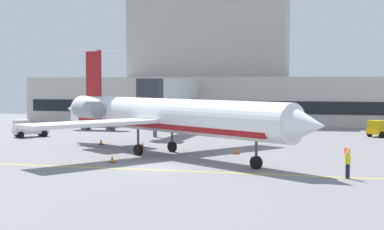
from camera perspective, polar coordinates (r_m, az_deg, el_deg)
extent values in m
cube|color=slate|center=(40.18, -4.14, -5.37)|extent=(120.00, 120.00, 0.10)
cube|color=yellow|center=(39.32, -4.55, -5.48)|extent=(108.00, 0.24, 0.01)
cube|color=red|center=(50.17, 15.22, -3.69)|extent=(0.30, 8.00, 0.01)
cube|color=#B7B2A8|center=(85.24, 2.18, 1.51)|extent=(55.89, 11.26, 6.79)
cube|color=#A8A49A|center=(88.52, 1.68, 7.71)|extent=(24.14, 7.88, 12.13)
cube|color=black|center=(79.73, 1.33, 0.83)|extent=(53.66, 0.12, 1.73)
cube|color=silver|center=(70.86, -1.57, 2.55)|extent=(1.40, 19.05, 2.40)
cube|color=#2D333D|center=(60.89, -4.25, 2.43)|extent=(2.40, 2.00, 2.64)
cylinder|color=#4C4C51|center=(78.70, 0.02, 0.32)|extent=(0.44, 0.44, 3.91)
cylinder|color=#4C4C51|center=(62.63, -3.74, -0.43)|extent=(0.44, 0.44, 3.91)
cylinder|color=white|center=(46.80, -2.70, -0.02)|extent=(23.49, 17.48, 2.77)
cube|color=maroon|center=(46.85, -2.70, -0.95)|extent=(21.14, 15.73, 0.50)
cone|color=white|center=(36.69, 11.29, -0.98)|extent=(4.05, 3.97, 2.72)
cone|color=white|center=(58.93, -11.52, 0.59)|extent=(4.30, 3.99, 2.36)
cube|color=white|center=(51.77, 2.69, -0.17)|extent=(8.77, 10.65, 0.28)
cube|color=white|center=(43.58, -10.24, -0.86)|extent=(8.77, 10.65, 0.28)
cylinder|color=gray|center=(54.95, -6.43, 0.66)|extent=(3.60, 3.15, 1.52)
cylinder|color=gray|center=(52.60, -10.35, 0.52)|extent=(3.60, 3.15, 1.52)
cube|color=maroon|center=(55.96, -9.85, 4.14)|extent=(2.19, 1.62, 4.40)
cube|color=white|center=(56.04, -9.88, 6.39)|extent=(4.12, 4.75, 0.20)
cylinder|color=#3F3F44|center=(39.54, 6.47, -3.39)|extent=(0.20, 0.20, 1.47)
cylinder|color=black|center=(39.67, 6.46, -4.77)|extent=(0.94, 0.80, 0.90)
cylinder|color=#3F3F44|center=(49.11, -2.01, -2.08)|extent=(0.20, 0.20, 1.47)
cylinder|color=black|center=(49.20, -2.00, -3.19)|extent=(0.94, 0.80, 0.90)
cylinder|color=#3F3F44|center=(46.93, -5.43, -2.34)|extent=(0.20, 0.20, 1.47)
cylinder|color=black|center=(47.04, -5.42, -3.50)|extent=(0.94, 0.80, 0.90)
cube|color=silver|center=(65.24, -15.88, -1.54)|extent=(3.73, 3.73, 0.63)
cube|color=#B8B1A9|center=(64.92, -16.78, -0.89)|extent=(2.05, 2.05, 0.92)
cylinder|color=black|center=(64.18, -16.81, -1.91)|extent=(0.69, 0.69, 0.70)
cylinder|color=black|center=(65.71, -17.15, -1.80)|extent=(0.69, 0.69, 0.70)
cylinder|color=black|center=(64.85, -14.59, -1.83)|extent=(0.69, 0.69, 0.70)
cylinder|color=black|center=(66.36, -14.97, -1.72)|extent=(0.69, 0.69, 0.70)
cube|color=#C3970A|center=(65.73, 18.12, -0.94)|extent=(2.24, 2.24, 0.93)
cylinder|color=black|center=(65.05, 18.50, -1.88)|extent=(0.69, 0.70, 0.70)
cylinder|color=black|center=(66.13, 17.39, -1.78)|extent=(0.69, 0.70, 0.70)
cylinder|color=white|center=(72.23, -9.39, -0.47)|extent=(5.56, 2.12, 1.99)
sphere|color=white|center=(71.12, -7.38, -0.51)|extent=(1.95, 1.95, 1.95)
sphere|color=white|center=(73.44, -11.34, -0.43)|extent=(1.95, 1.95, 1.95)
cube|color=#59595B|center=(73.00, -10.57, -1.36)|extent=(0.60, 1.79, 0.35)
cube|color=#59595B|center=(71.67, -8.17, -1.42)|extent=(0.60, 1.79, 0.35)
cylinder|color=#191E33|center=(36.71, 15.41, -5.50)|extent=(0.18, 0.18, 0.91)
cylinder|color=#191E33|center=(36.90, 15.28, -5.46)|extent=(0.18, 0.18, 0.91)
cylinder|color=yellow|center=(36.70, 15.36, -4.34)|extent=(0.34, 0.34, 0.56)
sphere|color=tan|center=(36.65, 15.37, -3.72)|extent=(0.24, 0.24, 0.24)
cylinder|color=yellow|center=(36.46, 15.52, -3.82)|extent=(0.24, 0.39, 0.50)
cylinder|color=#F2590C|center=(36.43, 15.52, -3.48)|extent=(0.06, 0.06, 0.28)
cylinder|color=yellow|center=(36.86, 15.23, -3.74)|extent=(0.24, 0.39, 0.50)
cylinder|color=#F2590C|center=(36.83, 15.24, -3.40)|extent=(0.06, 0.06, 0.28)
cone|color=orange|center=(43.05, -8.01, -4.38)|extent=(0.36, 0.36, 0.55)
cube|color=black|center=(43.08, -8.01, -4.72)|extent=(0.47, 0.47, 0.04)
cone|color=orange|center=(47.81, 4.49, -3.60)|extent=(0.36, 0.36, 0.55)
cube|color=black|center=(47.85, 4.49, -3.90)|extent=(0.47, 0.47, 0.04)
cone|color=orange|center=(52.53, -5.00, -2.99)|extent=(0.36, 0.36, 0.55)
cube|color=black|center=(52.56, -5.00, -3.26)|extent=(0.47, 0.47, 0.04)
cone|color=orange|center=(55.59, -9.12, -2.67)|extent=(0.36, 0.36, 0.55)
cube|color=black|center=(55.62, -9.12, -2.93)|extent=(0.47, 0.47, 0.04)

